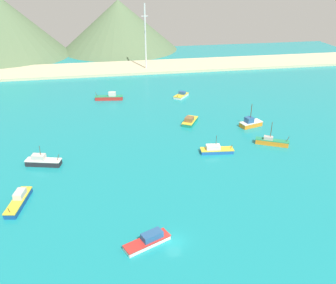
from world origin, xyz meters
name	(u,v)px	position (x,y,z in m)	size (l,w,h in m)	color
ground	(151,161)	(0.00, 30.00, -0.25)	(260.00, 280.00, 0.50)	teal
fishing_boat_0	(272,142)	(33.38, 32.74, 0.89)	(8.68, 5.64, 6.60)	orange
fishing_boat_1	(216,150)	(17.19, 30.97, 0.81)	(8.76, 3.54, 4.89)	#1E5BA8
fishing_boat_2	(190,121)	(14.93, 51.01, 0.82)	(6.49, 8.09, 2.32)	#198466
fishing_boat_4	(181,95)	(17.61, 76.05, 0.64)	(6.66, 7.21, 1.96)	silver
fishing_boat_5	(250,123)	(32.47, 45.54, 1.08)	(7.35, 4.75, 7.18)	orange
fishing_boat_6	(43,161)	(-26.24, 32.13, 1.03)	(8.89, 4.50, 5.23)	#232328
fishing_boat_8	(110,97)	(-8.74, 77.49, 0.99)	(10.19, 3.27, 3.05)	red
fishing_boat_9	(19,201)	(-28.85, 16.24, 0.86)	(4.08, 10.01, 2.55)	#14478C
fishing_boat_10	(149,240)	(-4.42, 0.13, 0.76)	(8.73, 5.72, 2.05)	silver
beach_strip	(125,68)	(0.00, 120.14, 0.60)	(247.00, 23.30, 1.20)	beige
hill_central	(119,25)	(0.34, 167.37, 13.69)	(66.58, 66.58, 27.37)	#56704C
radio_tower	(145,38)	(9.34, 115.68, 15.06)	(2.95, 2.36, 29.53)	silver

